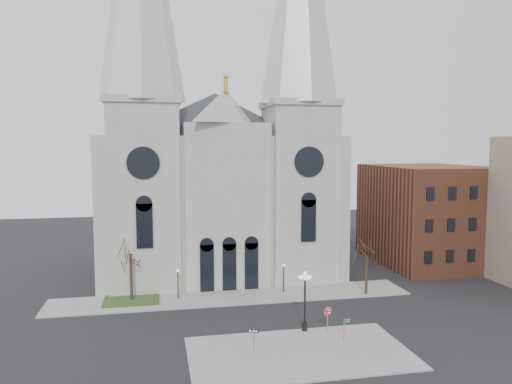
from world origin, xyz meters
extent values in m
plane|color=black|center=(0.00, 0.00, 0.00)|extent=(160.00, 160.00, 0.00)
cube|color=gray|center=(3.00, -5.00, 0.07)|extent=(18.00, 10.00, 0.14)
cube|color=gray|center=(0.00, 11.00, 0.07)|extent=(40.00, 6.00, 0.14)
cube|color=#374E21|center=(-11.00, 12.00, 0.09)|extent=(6.00, 5.00, 0.18)
cube|color=#9E9B93|center=(0.00, 26.00, 9.00)|extent=(30.00, 24.00, 18.00)
pyramid|color=#2D3035|center=(0.00, 26.00, 24.00)|extent=(33.00, 26.40, 6.00)
cube|color=#9E9B93|center=(-9.50, 17.50, 11.00)|extent=(8.00, 8.00, 22.00)
cylinder|color=black|center=(-9.50, 13.45, 15.00)|extent=(3.60, 0.30, 3.60)
cube|color=#9E9B93|center=(9.50, 17.50, 11.00)|extent=(8.00, 8.00, 22.00)
cylinder|color=black|center=(9.50, 13.45, 15.00)|extent=(3.60, 0.30, 3.60)
cube|color=#9E9B93|center=(0.00, 16.00, 9.75)|extent=(10.00, 5.00, 19.50)
pyramid|color=#9E9B93|center=(0.00, 16.00, 21.50)|extent=(11.00, 5.00, 4.00)
cube|color=brown|center=(30.00, 22.00, 7.00)|extent=(14.00, 18.00, 14.00)
cylinder|color=black|center=(-11.00, 12.00, 2.62)|extent=(0.32, 0.32, 5.25)
cylinder|color=black|center=(15.00, 9.00, 2.10)|extent=(0.32, 0.32, 4.20)
cylinder|color=black|center=(-6.00, 11.50, 1.64)|extent=(0.12, 0.12, 3.00)
sphere|color=white|center=(-6.00, 11.50, 3.24)|extent=(0.32, 0.32, 0.32)
cylinder|color=black|center=(6.00, 11.50, 1.64)|extent=(0.12, 0.12, 3.00)
sphere|color=white|center=(6.00, 11.50, 3.24)|extent=(0.32, 0.32, 0.32)
cylinder|color=slate|center=(6.83, -1.00, 1.22)|extent=(0.08, 0.08, 2.17)
cylinder|color=red|center=(6.83, -1.00, 1.98)|extent=(0.75, 0.14, 0.75)
cylinder|color=white|center=(6.83, -1.00, 1.98)|extent=(0.81, 0.12, 0.81)
cube|color=white|center=(6.83, -1.00, 2.10)|extent=(0.41, 0.07, 0.09)
cube|color=white|center=(6.83, -1.00, 1.85)|extent=(0.47, 0.08, 0.09)
cylinder|color=black|center=(4.82, -0.50, 2.56)|extent=(0.17, 0.17, 4.84)
cylinder|color=black|center=(4.82, -0.50, 0.56)|extent=(0.46, 0.46, 0.84)
sphere|color=white|center=(4.82, -0.50, 5.45)|extent=(0.34, 0.34, 0.34)
cylinder|color=slate|center=(-0.56, -3.90, 1.08)|extent=(0.08, 0.08, 1.88)
cube|color=black|center=(-0.56, -3.90, 1.80)|extent=(0.78, 0.35, 0.27)
cylinder|color=slate|center=(7.42, -3.50, 1.14)|extent=(0.08, 0.08, 1.99)
cube|color=#0C5812|center=(7.73, -3.45, 2.00)|extent=(0.56, 0.13, 0.14)
cube|color=#0C5812|center=(7.73, -3.45, 1.82)|extent=(0.56, 0.13, 0.14)
camera|label=1|loc=(-8.29, -42.66, 16.94)|focal=35.00mm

